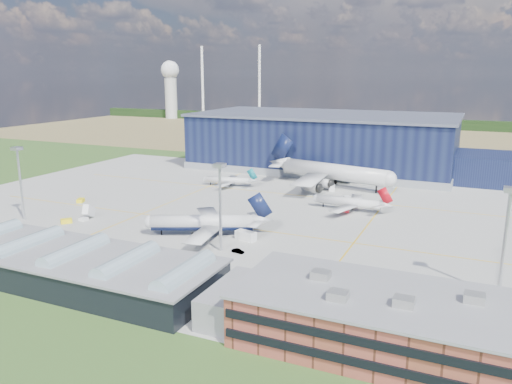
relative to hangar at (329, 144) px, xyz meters
name	(u,v)px	position (x,y,z in m)	size (l,w,h in m)	color
ground	(237,217)	(-2.81, -94.80, -11.62)	(600.00, 600.00, 0.00)	#2B501E
apron	(251,209)	(-2.81, -84.80, -11.59)	(220.00, 160.00, 0.08)	#989893
farmland	(374,138)	(-2.81, 125.20, -11.62)	(600.00, 220.00, 0.01)	#907D4D
treeline	(393,122)	(-2.81, 205.20, -7.62)	(600.00, 8.00, 8.00)	black
horizon_dressing	(195,84)	(-194.11, 199.58, 22.58)	(440.20, 18.00, 70.00)	white
hangar	(329,144)	(0.00, 0.00, 0.00)	(145.00, 62.00, 26.10)	#0F1535
ops_building	(374,319)	(52.20, -154.81, -6.82)	(46.00, 23.00, 10.90)	brown
glass_concourse	(89,268)	(-9.26, -154.80, -7.93)	(78.00, 23.00, 8.60)	black
light_mast_west	(19,171)	(-62.81, -124.80, 3.82)	(2.60, 2.60, 23.00)	#B5B6BC
light_mast_center	(220,193)	(7.19, -124.80, 3.82)	(2.60, 2.60, 23.00)	#B5B6BC
light_mast_east	(507,224)	(72.19, -124.80, 3.82)	(2.60, 2.60, 23.00)	#B5B6BC
airliner_navy	(202,215)	(-3.62, -115.58, -5.55)	(37.23, 36.42, 12.14)	silver
airliner_red	(348,197)	(27.56, -72.80, -7.08)	(27.84, 27.23, 9.08)	silver
airliner_widebody	(335,164)	(13.61, -39.80, -2.05)	(58.70, 57.43, 19.14)	silver
airliner_regional	(228,177)	(-26.17, -56.41, -7.79)	(23.45, 22.94, 7.65)	silver
gse_tug_a	(81,201)	(-61.93, -101.19, -10.92)	(2.05, 3.36, 1.40)	yellow
gse_tug_b	(66,221)	(-47.58, -122.59, -10.91)	(2.18, 3.27, 1.42)	yellow
gse_van_a	(246,236)	(9.46, -114.48, -10.34)	(2.56, 5.86, 2.56)	white
gse_cart_a	(375,206)	(35.16, -65.56, -10.99)	(1.94, 2.90, 1.26)	white
gse_van_b	(332,188)	(14.84, -47.01, -10.49)	(2.25, 4.92, 2.25)	white
gse_cart_b	(347,198)	(23.97, -58.74, -10.93)	(2.11, 3.17, 1.37)	white
gse_van_c	(466,315)	(66.37, -139.66, -10.40)	(2.43, 5.06, 2.43)	white
airstair	(89,214)	(-44.74, -115.85, -10.03)	(1.98, 4.95, 3.17)	white
car_a	(342,303)	(43.89, -142.80, -10.95)	(1.57, 3.90, 1.33)	#99999E
car_b	(238,251)	(11.93, -124.49, -11.06)	(1.17, 3.36, 1.11)	#99999E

